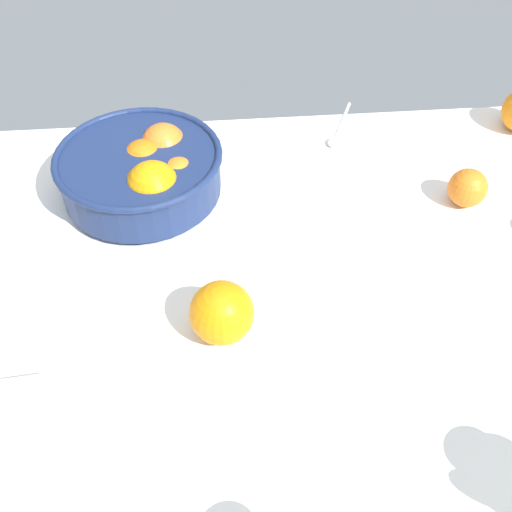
% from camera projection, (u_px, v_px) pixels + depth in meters
% --- Properties ---
extents(ground_plane, '(1.36, 0.94, 0.03)m').
position_uv_depth(ground_plane, '(235.00, 311.00, 0.86)').
color(ground_plane, white).
extents(fruit_bowl, '(0.28, 0.28, 0.11)m').
position_uv_depth(fruit_bowl, '(144.00, 172.00, 0.98)').
color(fruit_bowl, navy).
rests_on(fruit_bowl, ground_plane).
extents(loose_orange_2, '(0.09, 0.09, 0.09)m').
position_uv_depth(loose_orange_2, '(222.00, 313.00, 0.79)').
color(loose_orange_2, orange).
rests_on(loose_orange_2, ground_plane).
extents(loose_orange_3, '(0.07, 0.07, 0.07)m').
position_uv_depth(loose_orange_3, '(468.00, 188.00, 0.98)').
color(loose_orange_3, orange).
rests_on(loose_orange_3, ground_plane).
extents(spoon, '(0.08, 0.16, 0.01)m').
position_uv_depth(spoon, '(338.00, 131.00, 1.14)').
color(spoon, silver).
rests_on(spoon, ground_plane).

